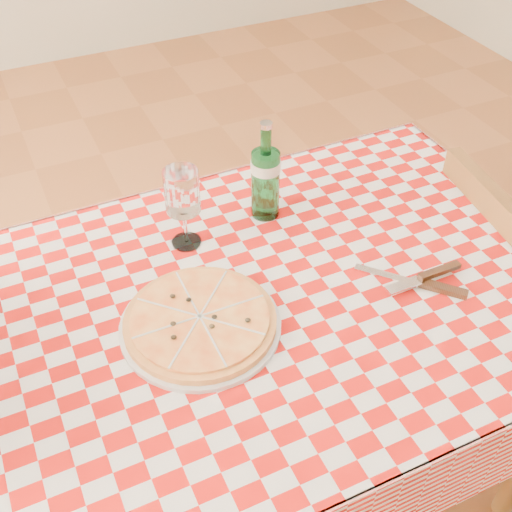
% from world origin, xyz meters
% --- Properties ---
extents(dining_table, '(1.20, 0.80, 0.75)m').
position_xyz_m(dining_table, '(0.00, 0.00, 0.66)').
color(dining_table, brown).
rests_on(dining_table, ground).
extents(tablecloth, '(1.30, 0.90, 0.01)m').
position_xyz_m(tablecloth, '(0.00, 0.00, 0.75)').
color(tablecloth, '#A50E0A').
rests_on(tablecloth, dining_table).
extents(chair_near, '(0.42, 0.42, 0.82)m').
position_xyz_m(chair_near, '(0.66, 0.02, 0.47)').
color(chair_near, brown).
rests_on(chair_near, ground).
extents(pizza_plate, '(0.32, 0.32, 0.04)m').
position_xyz_m(pizza_plate, '(-0.18, -0.02, 0.78)').
color(pizza_plate, '#C08840').
rests_on(pizza_plate, tablecloth).
extents(water_bottle, '(0.07, 0.07, 0.24)m').
position_xyz_m(water_bottle, '(0.09, 0.25, 0.88)').
color(water_bottle, '#186029').
rests_on(water_bottle, tablecloth).
extents(wine_glass, '(0.08, 0.08, 0.19)m').
position_xyz_m(wine_glass, '(-0.11, 0.23, 0.85)').
color(wine_glass, white).
rests_on(wine_glass, tablecloth).
extents(cutlery, '(0.31, 0.28, 0.03)m').
position_xyz_m(cutlery, '(0.28, -0.10, 0.77)').
color(cutlery, silver).
rests_on(cutlery, tablecloth).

